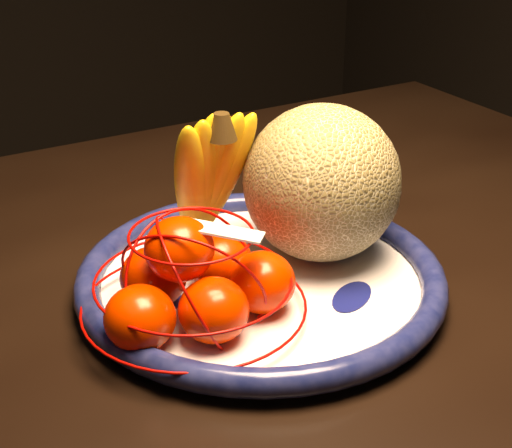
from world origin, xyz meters
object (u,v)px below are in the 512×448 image
fruit_bowl (261,279)px  banana_bunch (207,174)px  cantaloupe (322,183)px  mandarin_bag (195,283)px  dining_table (92,407)px

fruit_bowl → banana_bunch: 0.12m
cantaloupe → mandarin_bag: cantaloupe is taller
cantaloupe → mandarin_bag: 0.17m
dining_table → banana_bunch: banana_bunch is taller
dining_table → cantaloupe: cantaloupe is taller
banana_bunch → cantaloupe: bearing=-36.1°
dining_table → banana_bunch: (0.16, 0.07, 0.18)m
fruit_bowl → cantaloupe: size_ratio=2.28×
cantaloupe → banana_bunch: bearing=148.7°
fruit_bowl → cantaloupe: 0.11m
fruit_bowl → mandarin_bag: size_ratio=1.61×
cantaloupe → mandarin_bag: (-0.16, -0.05, -0.04)m
cantaloupe → banana_bunch: (-0.10, 0.06, 0.01)m
fruit_bowl → mandarin_bag: bearing=-160.0°
dining_table → fruit_bowl: (0.18, -0.01, 0.10)m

